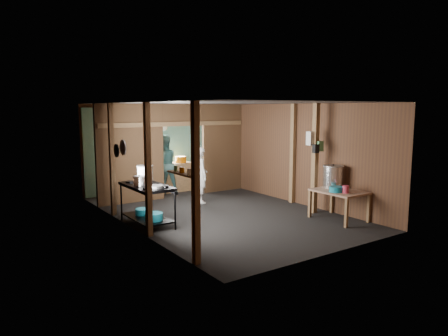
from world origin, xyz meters
TOP-DOWN VIEW (x-y plane):
  - floor at (0.00, 0.00)m, footprint 4.50×7.00m
  - ceiling at (0.00, 0.00)m, footprint 4.50×7.00m
  - wall_back at (0.00, 3.50)m, footprint 4.50×0.00m
  - wall_front at (0.00, -3.50)m, footprint 4.50×0.00m
  - wall_left at (-2.25, 0.00)m, footprint 0.00×7.00m
  - wall_right at (2.25, 0.00)m, footprint 0.00×7.00m
  - partition_left at (-1.32, 2.20)m, footprint 1.85×0.10m
  - partition_right at (1.57, 2.20)m, footprint 1.35×0.10m
  - partition_header at (0.25, 2.20)m, footprint 1.30×0.10m
  - turquoise_panel at (0.00, 3.44)m, footprint 4.40×0.06m
  - back_counter at (0.30, 2.95)m, footprint 1.20×0.50m
  - wall_clock at (0.25, 3.40)m, footprint 0.20×0.03m
  - post_left_a at (-2.18, -2.60)m, footprint 0.10×0.12m
  - post_left_b at (-2.18, -0.80)m, footprint 0.10×0.12m
  - post_left_c at (-2.18, 1.20)m, footprint 0.10×0.12m
  - post_right at (2.18, -0.20)m, footprint 0.10×0.12m
  - post_free at (1.85, -1.30)m, footprint 0.12×0.12m
  - cross_beam at (0.00, 2.15)m, footprint 4.40×0.12m
  - pan_lid_big at (-2.21, 0.40)m, footprint 0.03×0.34m
  - pan_lid_small at (-2.21, 0.80)m, footprint 0.03×0.30m
  - wall_shelf at (-2.15, -2.10)m, footprint 0.14×0.80m
  - jar_white at (-2.15, -2.35)m, footprint 0.07×0.07m
  - jar_yellow at (-2.15, -2.10)m, footprint 0.08×0.08m
  - jar_green at (-2.15, -1.88)m, footprint 0.06×0.06m
  - bag_white at (1.80, -1.22)m, footprint 0.22×0.15m
  - bag_green at (1.92, -1.36)m, footprint 0.16×0.12m
  - bag_black at (1.78, -1.38)m, footprint 0.14×0.10m
  - gas_range at (-1.88, -0.03)m, footprint 0.76×1.47m
  - prep_table at (1.83, -2.07)m, footprint 0.82×1.13m
  - stove_pot_large at (-1.71, 0.42)m, footprint 0.41×0.41m
  - stove_pot_med at (-2.05, -0.05)m, footprint 0.33×0.33m
  - frying_pan at (-1.88, -0.46)m, footprint 0.51×0.63m
  - blue_tub_front at (-1.88, -0.36)m, footprint 0.38×0.38m
  - blue_tub_back at (-1.88, 0.21)m, footprint 0.33×0.33m
  - stock_pot at (1.98, -1.75)m, footprint 0.50×0.50m
  - wash_basin at (1.66, -2.14)m, footprint 0.34×0.34m
  - pink_bucket at (1.72, -2.34)m, footprint 0.16×0.16m
  - knife at (1.81, -2.51)m, footprint 0.30×0.11m
  - yellow_tub at (0.57, 2.95)m, footprint 0.34×0.34m
  - red_cup at (0.08, 2.95)m, footprint 0.13×0.13m
  - cook at (0.18, 1.14)m, footprint 0.46×0.60m
  - worker_back at (-0.02, 2.88)m, footprint 0.90×0.74m

SIDE VIEW (x-z plane):
  - floor at x=0.00m, z-range 0.00..0.00m
  - blue_tub_back at x=-1.88m, z-range 0.17..0.30m
  - blue_tub_front at x=-1.88m, z-range 0.17..0.32m
  - prep_table at x=1.83m, z-range 0.00..0.67m
  - back_counter at x=0.30m, z-range 0.00..0.85m
  - gas_range at x=-1.88m, z-range 0.00..0.87m
  - knife at x=1.81m, z-range 0.67..0.68m
  - wash_basin at x=1.66m, z-range 0.67..0.78m
  - cook at x=0.18m, z-range 0.00..1.48m
  - pink_bucket at x=1.72m, z-range 0.67..0.83m
  - worker_back at x=-0.02m, z-range 0.00..1.70m
  - frying_pan at x=-1.88m, z-range 0.86..0.93m
  - stock_pot at x=1.98m, z-range 0.65..1.18m
  - red_cup at x=0.08m, z-range 0.85..1.00m
  - yellow_tub at x=0.57m, z-range 0.85..1.04m
  - stove_pot_med at x=-2.05m, z-range 0.85..1.08m
  - stove_pot_large at x=-1.71m, z-range 0.85..1.22m
  - turquoise_panel at x=0.00m, z-range 0.00..2.50m
  - wall_back at x=0.00m, z-range 0.00..2.60m
  - wall_front at x=0.00m, z-range 0.00..2.60m
  - wall_left at x=-2.25m, z-range 0.00..2.60m
  - wall_right at x=2.25m, z-range 0.00..2.60m
  - partition_left at x=-1.32m, z-range 0.00..2.60m
  - partition_right at x=1.57m, z-range 0.00..2.60m
  - post_left_a at x=-2.18m, z-range 0.00..2.60m
  - post_left_b at x=-2.18m, z-range 0.00..2.60m
  - post_left_c at x=-2.18m, z-range 0.00..2.60m
  - post_right at x=2.18m, z-range 0.00..2.60m
  - post_free at x=1.85m, z-range 0.00..2.60m
  - wall_shelf at x=-2.15m, z-range 1.39..1.41m
  - jar_white at x=-2.15m, z-range 1.42..1.52m
  - jar_yellow at x=-2.15m, z-range 1.42..1.52m
  - jar_green at x=-2.15m, z-range 1.42..1.52m
  - pan_lid_small at x=-2.21m, z-range 1.40..1.70m
  - bag_black at x=1.78m, z-range 1.45..1.65m
  - bag_green at x=1.92m, z-range 1.48..1.72m
  - pan_lid_big at x=-2.21m, z-range 1.48..1.82m
  - bag_white at x=1.80m, z-range 1.62..1.94m
  - wall_clock at x=0.25m, z-range 1.80..2.00m
  - cross_beam at x=0.00m, z-range 1.99..2.11m
  - partition_header at x=0.25m, z-range 2.00..2.60m
  - ceiling at x=0.00m, z-range 2.60..2.60m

